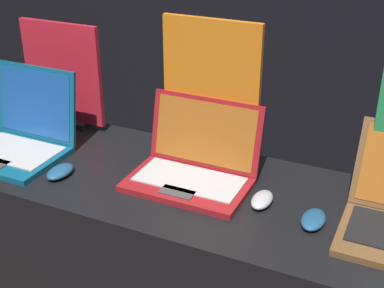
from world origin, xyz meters
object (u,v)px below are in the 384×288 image
Objects in this scene: laptop_front at (21,135)px; mouse_middle at (262,200)px; laptop_middle at (194,164)px; promo_stand_middle at (211,98)px; mouse_front at (60,172)px; promo_stand_front at (63,78)px; mouse_back at (313,219)px.

laptop_front is 3.11× the size of mouse_middle.
promo_stand_middle is at bearing 90.00° from laptop_middle.
promo_stand_middle reaches higher than mouse_front.
mouse_front is 0.28× the size of promo_stand_front.
laptop_middle reaches higher than mouse_middle.
promo_stand_middle is at bearing 35.24° from mouse_front.
mouse_middle is 0.22× the size of promo_stand_middle.
mouse_front is 0.45m from laptop_middle.
laptop_middle is at bearing 168.57° from mouse_back.
laptop_front is 0.71m from promo_stand_middle.
laptop_front is at bearing 179.61° from mouse_back.
promo_stand_middle reaches higher than mouse_back.
laptop_front is 0.90m from mouse_middle.
laptop_middle is (0.65, -0.19, -0.14)m from promo_stand_front.
mouse_front is at bearing -56.73° from promo_stand_front.
laptop_middle is at bearing 6.73° from laptop_front.
laptop_front is 0.89× the size of laptop_middle.
laptop_middle is 0.77× the size of promo_stand_middle.
mouse_back is (1.07, -0.01, -0.05)m from laptop_front.
mouse_middle is (0.90, 0.03, -0.05)m from laptop_front.
laptop_front is at bearing -90.00° from promo_stand_front.
laptop_front is 3.02× the size of mouse_front.
mouse_middle is 0.94× the size of mouse_back.
promo_stand_front is 3.73× the size of mouse_middle.
promo_stand_front is (0.00, 0.27, 0.13)m from laptop_front.
promo_stand_middle reaches higher than laptop_front.
mouse_front is 0.29× the size of laptop_middle.
promo_stand_middle is at bearing 17.49° from laptop_front.
laptop_middle is 3.31× the size of mouse_back.
laptop_front is at bearing -178.18° from mouse_middle.
laptop_middle reaches higher than mouse_back.
mouse_middle is at bearing 167.85° from mouse_back.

